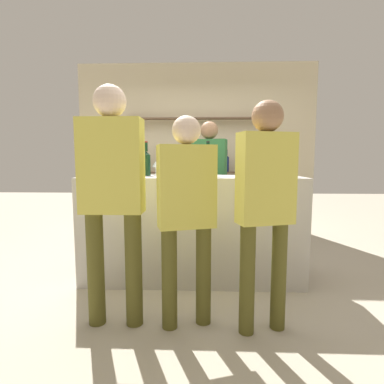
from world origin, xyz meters
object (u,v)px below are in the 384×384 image
Objects in this scene: counter_bottle_1 at (208,163)px; counter_bottle_4 at (279,163)px; customer_right at (265,197)px; counter_bottle_5 at (201,165)px; customer_center at (187,205)px; counter_bottle_3 at (146,163)px; counter_bottle_0 at (241,164)px; wine_glass at (156,165)px; cork_jar at (188,170)px; ice_bucket at (116,164)px; customer_left at (112,187)px; server_behind_counter at (209,177)px; counter_bottle_2 at (129,164)px.

counter_bottle_1 is 0.74m from counter_bottle_4.
counter_bottle_5 is at bearing 13.59° from customer_right.
counter_bottle_3 is at bearing 8.75° from customer_center.
counter_bottle_0 reaches higher than counter_bottle_5.
cork_jar is (0.35, -0.07, -0.05)m from wine_glass.
counter_bottle_5 is 0.96m from ice_bucket.
customer_left reaches higher than counter_bottle_0.
counter_bottle_3 is at bearing -27.88° from server_behind_counter.
counter_bottle_3 reaches higher than ice_bucket.
counter_bottle_3 is 1.52× the size of ice_bucket.
counter_bottle_5 is 0.96m from customer_right.
customer_right is at bearing -108.91° from counter_bottle_4.
cork_jar is at bearing 175.63° from counter_bottle_0.
customer_left is (-0.06, -1.02, -0.17)m from counter_bottle_3.
counter_bottle_3 is 0.33m from ice_bucket.
counter_bottle_2 is 0.18m from counter_bottle_3.
counter_bottle_4 is at bearing 13.16° from counter_bottle_5.
counter_bottle_0 is 1.02× the size of counter_bottle_2.
counter_bottle_2 is 0.99m from customer_left.
customer_right is at bearing -92.70° from customer_left.
counter_bottle_4 is (1.39, -0.07, -0.01)m from counter_bottle_3.
customer_left reaches higher than wine_glass.
customer_right is at bearing -60.23° from counter_bottle_5.
counter_bottle_4 is 1.73m from ice_bucket.
customer_left is at bearing -8.65° from server_behind_counter.
counter_bottle_1 is 2.35× the size of wine_glass.
counter_bottle_0 is 2.60× the size of cork_jar.
customer_center reaches higher than counter_bottle_0.
wine_glass is at bearing 3.69° from customer_center.
counter_bottle_3 is 1.22× the size of counter_bottle_5.
customer_center is at bearing 7.78° from server_behind_counter.
counter_bottle_1 is at bearing -1.70° from counter_bottle_2.
customer_center is (0.66, -0.97, -0.29)m from counter_bottle_2.
customer_right is (0.06, -0.99, -0.22)m from counter_bottle_0.
counter_bottle_0 is 1.02m from customer_right.
counter_bottle_4 is 1.30m from wine_glass.
customer_right is at bearing -59.89° from cork_jar.
counter_bottle_3 is 2.83× the size of cork_jar.
counter_bottle_4 is 1.10m from server_behind_counter.
ice_bucket is at bearing 176.40° from cork_jar.
counter_bottle_3 is 1.17m from customer_center.
ice_bucket is at bearing 177.77° from counter_bottle_3.
counter_bottle_2 is at bearing -32.64° from server_behind_counter.
customer_left is at bearing -98.59° from wine_glass.
counter_bottle_0 is at bearing -4.48° from counter_bottle_3.
customer_center reaches higher than counter_bottle_3.
counter_bottle_2 is at bearing 6.37° from customer_left.
counter_bottle_4 is 1.74m from customer_left.
wine_glass is 0.64× the size of ice_bucket.
counter_bottle_4 reaches higher than cork_jar.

